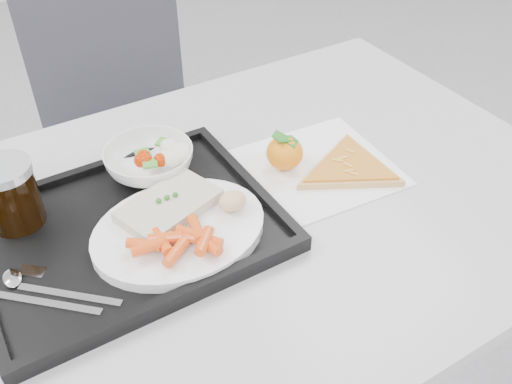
{
  "coord_description": "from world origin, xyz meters",
  "views": [
    {
      "loc": [
        -0.33,
        -0.32,
        1.37
      ],
      "look_at": [
        0.05,
        0.3,
        0.77
      ],
      "focal_mm": 40.0,
      "sensor_mm": 36.0,
      "label": 1
    }
  ],
  "objects_px": {
    "chair": "(127,112)",
    "pizza_slice": "(350,167)",
    "tray": "(128,231)",
    "dinner_plate": "(179,231)",
    "cola_glass": "(10,193)",
    "table": "(231,238)",
    "salad_bowl": "(149,161)",
    "tangerine": "(285,153)"
  },
  "relations": [
    {
      "from": "chair",
      "to": "pizza_slice",
      "type": "xyz_separation_m",
      "value": [
        0.16,
        -0.73,
        0.22
      ]
    },
    {
      "from": "table",
      "to": "tangerine",
      "type": "xyz_separation_m",
      "value": [
        0.14,
        0.05,
        0.1
      ]
    },
    {
      "from": "tray",
      "to": "pizza_slice",
      "type": "height_order",
      "value": "tray"
    },
    {
      "from": "cola_glass",
      "to": "tangerine",
      "type": "xyz_separation_m",
      "value": [
        0.44,
        -0.09,
        -0.04
      ]
    },
    {
      "from": "table",
      "to": "tangerine",
      "type": "height_order",
      "value": "tangerine"
    },
    {
      "from": "table",
      "to": "tray",
      "type": "xyz_separation_m",
      "value": [
        -0.17,
        0.03,
        0.08
      ]
    },
    {
      "from": "salad_bowl",
      "to": "pizza_slice",
      "type": "relative_size",
      "value": 0.66
    },
    {
      "from": "dinner_plate",
      "to": "cola_glass",
      "type": "height_order",
      "value": "cola_glass"
    },
    {
      "from": "table",
      "to": "pizza_slice",
      "type": "height_order",
      "value": "pizza_slice"
    },
    {
      "from": "tangerine",
      "to": "salad_bowl",
      "type": "bearing_deg",
      "value": 155.59
    },
    {
      "from": "chair",
      "to": "salad_bowl",
      "type": "distance_m",
      "value": 0.64
    },
    {
      "from": "tray",
      "to": "tangerine",
      "type": "xyz_separation_m",
      "value": [
        0.3,
        0.02,
        0.03
      ]
    },
    {
      "from": "salad_bowl",
      "to": "pizza_slice",
      "type": "xyz_separation_m",
      "value": [
        0.31,
        -0.17,
        -0.03
      ]
    },
    {
      "from": "cola_glass",
      "to": "dinner_plate",
      "type": "bearing_deg",
      "value": -38.43
    },
    {
      "from": "table",
      "to": "dinner_plate",
      "type": "distance_m",
      "value": 0.14
    },
    {
      "from": "salad_bowl",
      "to": "chair",
      "type": "bearing_deg",
      "value": 75.68
    },
    {
      "from": "salad_bowl",
      "to": "tray",
      "type": "bearing_deg",
      "value": -128.07
    },
    {
      "from": "tray",
      "to": "cola_glass",
      "type": "distance_m",
      "value": 0.18
    },
    {
      "from": "tray",
      "to": "dinner_plate",
      "type": "bearing_deg",
      "value": -41.6
    },
    {
      "from": "cola_glass",
      "to": "chair",
      "type": "bearing_deg",
      "value": 57.3
    },
    {
      "from": "dinner_plate",
      "to": "table",
      "type": "bearing_deg",
      "value": 14.4
    },
    {
      "from": "tangerine",
      "to": "pizza_slice",
      "type": "xyz_separation_m",
      "value": [
        0.09,
        -0.07,
        -0.02
      ]
    },
    {
      "from": "chair",
      "to": "tangerine",
      "type": "relative_size",
      "value": 12.09
    },
    {
      "from": "table",
      "to": "cola_glass",
      "type": "bearing_deg",
      "value": 156.31
    },
    {
      "from": "salad_bowl",
      "to": "table",
      "type": "bearing_deg",
      "value": -61.42
    },
    {
      "from": "chair",
      "to": "pizza_slice",
      "type": "distance_m",
      "value": 0.78
    },
    {
      "from": "cola_glass",
      "to": "tray",
      "type": "bearing_deg",
      "value": -36.88
    },
    {
      "from": "table",
      "to": "chair",
      "type": "xyz_separation_m",
      "value": [
        0.07,
        0.71,
        -0.15
      ]
    },
    {
      "from": "tray",
      "to": "dinner_plate",
      "type": "xyz_separation_m",
      "value": [
        0.06,
        -0.06,
        0.02
      ]
    },
    {
      "from": "dinner_plate",
      "to": "tangerine",
      "type": "xyz_separation_m",
      "value": [
        0.24,
        0.07,
        0.01
      ]
    },
    {
      "from": "salad_bowl",
      "to": "cola_glass",
      "type": "bearing_deg",
      "value": -177.65
    },
    {
      "from": "chair",
      "to": "salad_bowl",
      "type": "xyz_separation_m",
      "value": [
        -0.14,
        -0.57,
        0.25
      ]
    },
    {
      "from": "table",
      "to": "dinner_plate",
      "type": "xyz_separation_m",
      "value": [
        -0.1,
        -0.03,
        0.09
      ]
    },
    {
      "from": "chair",
      "to": "tray",
      "type": "distance_m",
      "value": 0.75
    },
    {
      "from": "salad_bowl",
      "to": "cola_glass",
      "type": "xyz_separation_m",
      "value": [
        -0.23,
        -0.01,
        0.03
      ]
    },
    {
      "from": "salad_bowl",
      "to": "cola_glass",
      "type": "distance_m",
      "value": 0.23
    },
    {
      "from": "dinner_plate",
      "to": "tangerine",
      "type": "bearing_deg",
      "value": 16.64
    },
    {
      "from": "salad_bowl",
      "to": "tangerine",
      "type": "xyz_separation_m",
      "value": [
        0.21,
        -0.1,
        -0.0
      ]
    },
    {
      "from": "tray",
      "to": "table",
      "type": "bearing_deg",
      "value": -10.2
    },
    {
      "from": "salad_bowl",
      "to": "tangerine",
      "type": "bearing_deg",
      "value": -24.41
    },
    {
      "from": "tray",
      "to": "dinner_plate",
      "type": "relative_size",
      "value": 1.67
    },
    {
      "from": "table",
      "to": "tray",
      "type": "relative_size",
      "value": 2.67
    }
  ]
}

